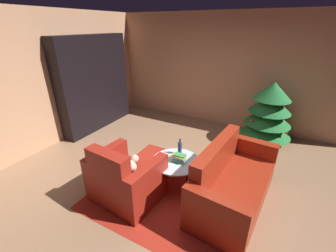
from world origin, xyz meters
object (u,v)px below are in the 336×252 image
bookshelf_unit (100,83)px  bottle_on_table (180,148)px  book_stack_on_table (179,158)px  couch_red (232,184)px  decorated_tree (269,113)px  armchair_red (125,180)px  coffee_table (176,163)px

bookshelf_unit → bottle_on_table: size_ratio=7.87×
bookshelf_unit → book_stack_on_table: 3.09m
couch_red → decorated_tree: bearing=84.3°
armchair_red → coffee_table: armchair_red is taller
decorated_tree → couch_red: bearing=-95.7°
couch_red → book_stack_on_table: size_ratio=7.75×
armchair_red → couch_red: armchair_red is taller
coffee_table → decorated_tree: (1.07, 2.23, 0.25)m
armchair_red → couch_red: (1.37, 0.66, -0.02)m
armchair_red → couch_red: size_ratio=0.57×
bottle_on_table → decorated_tree: bearing=61.3°
coffee_table → decorated_tree: decorated_tree is taller
couch_red → book_stack_on_table: 0.84m
coffee_table → decorated_tree: 2.48m
couch_red → bookshelf_unit: bearing=161.0°
bookshelf_unit → armchair_red: bearing=-40.8°
armchair_red → couch_red: 1.53m
couch_red → decorated_tree: size_ratio=1.32×
coffee_table → bottle_on_table: size_ratio=2.72×
bookshelf_unit → book_stack_on_table: bookshelf_unit is taller
couch_red → bottle_on_table: couch_red is taller
bookshelf_unit → armchair_red: 2.99m
coffee_table → bottle_on_table: bottle_on_table is taller
coffee_table → book_stack_on_table: book_stack_on_table is taller
armchair_red → bottle_on_table: armchair_red is taller
armchair_red → couch_red: bearing=25.8°
couch_red → coffee_table: bearing=-176.3°
coffee_table → book_stack_on_table: (0.05, -0.00, 0.10)m
coffee_table → bottle_on_table: bearing=100.0°
bottle_on_table → decorated_tree: decorated_tree is taller
couch_red → bottle_on_table: bearing=170.5°
decorated_tree → bottle_on_table: bearing=-118.7°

